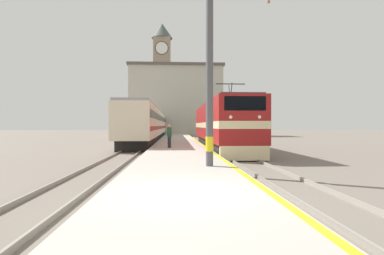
{
  "coord_description": "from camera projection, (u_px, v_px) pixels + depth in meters",
  "views": [
    {
      "loc": [
        -0.29,
        -7.36,
        2.02
      ],
      "look_at": [
        1.56,
        25.26,
        1.8
      ],
      "focal_mm": 28.0,
      "sensor_mm": 36.0,
      "label": 1
    }
  ],
  "objects": [
    {
      "name": "station_building",
      "position": [
        176.0,
        100.0,
        60.92
      ],
      "size": [
        18.9,
        7.49,
        14.19
      ],
      "color": "#B7B2A3",
      "rests_on": "ground"
    },
    {
      "name": "clock_tower",
      "position": [
        162.0,
        75.0,
        69.54
      ],
      "size": [
        4.86,
        4.86,
        25.77
      ],
      "color": "gray",
      "rests_on": "ground"
    },
    {
      "name": "rail_track_far",
      "position": [
        144.0,
        144.0,
        32.13
      ],
      "size": [
        2.83,
        140.0,
        0.16
      ],
      "color": "#70665B",
      "rests_on": "ground"
    },
    {
      "name": "locomotive_train",
      "position": [
        221.0,
        125.0,
        25.13
      ],
      "size": [
        2.92,
        17.74,
        4.94
      ],
      "color": "black",
      "rests_on": "ground"
    },
    {
      "name": "passenger_train",
      "position": [
        152.0,
        124.0,
        43.14
      ],
      "size": [
        2.92,
        43.53,
        4.03
      ],
      "color": "black",
      "rests_on": "ground"
    },
    {
      "name": "platform",
      "position": [
        178.0,
        142.0,
        32.33
      ],
      "size": [
        4.36,
        140.0,
        0.38
      ],
      "color": "#ADA89E",
      "rests_on": "ground"
    },
    {
      "name": "person_on_platform",
      "position": [
        169.0,
        135.0,
        22.2
      ],
      "size": [
        0.34,
        0.34,
        1.73
      ],
      "color": "#23232D",
      "rests_on": "platform"
    },
    {
      "name": "catenary_mast",
      "position": [
        211.0,
        70.0,
        12.15
      ],
      "size": [
        2.74,
        0.32,
        7.91
      ],
      "color": "#4C4C51",
      "rests_on": "platform"
    },
    {
      "name": "ground_plane",
      "position": [
        177.0,
        142.0,
        37.33
      ],
      "size": [
        200.0,
        200.0,
        0.0
      ],
      "primitive_type": "plane",
      "color": "#70665B"
    },
    {
      "name": "rail_track_near",
      "position": [
        210.0,
        144.0,
        32.53
      ],
      "size": [
        2.84,
        140.0,
        0.16
      ],
      "color": "#70665B",
      "rests_on": "ground"
    }
  ]
}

